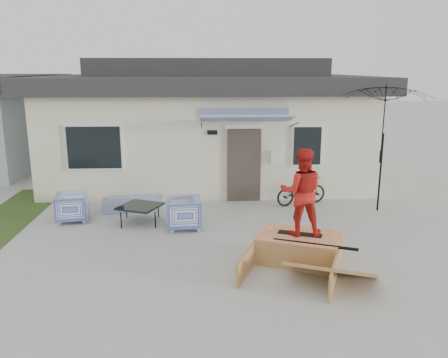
{
  "coord_description": "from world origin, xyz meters",
  "views": [
    {
      "loc": [
        -0.19,
        -8.36,
        3.76
      ],
      "look_at": [
        0.3,
        1.8,
        1.3
      ],
      "focal_mm": 36.89,
      "sensor_mm": 36.0,
      "label": 1
    }
  ],
  "objects_px": {
    "loveseat": "(133,199)",
    "patio_umbrella": "(382,147)",
    "armchair_left": "(73,206)",
    "bicycle": "(301,187)",
    "skateboard": "(300,233)",
    "skater": "(302,190)",
    "armchair_right": "(183,211)",
    "skate_ramp": "(299,248)",
    "coffee_table": "(140,214)"
  },
  "relations": [
    {
      "from": "loveseat",
      "to": "patio_umbrella",
      "type": "distance_m",
      "value": 6.78
    },
    {
      "from": "armchair_left",
      "to": "bicycle",
      "type": "height_order",
      "value": "bicycle"
    },
    {
      "from": "loveseat",
      "to": "armchair_left",
      "type": "bearing_deg",
      "value": 24.59
    },
    {
      "from": "armchair_left",
      "to": "skateboard",
      "type": "distance_m",
      "value": 5.84
    },
    {
      "from": "loveseat",
      "to": "skateboard",
      "type": "xyz_separation_m",
      "value": [
        3.81,
        -3.51,
        0.24
      ]
    },
    {
      "from": "skateboard",
      "to": "skater",
      "type": "xyz_separation_m",
      "value": [
        0.0,
        0.0,
        0.89
      ]
    },
    {
      "from": "bicycle",
      "to": "patio_umbrella",
      "type": "bearing_deg",
      "value": -127.68
    },
    {
      "from": "loveseat",
      "to": "armchair_left",
      "type": "xyz_separation_m",
      "value": [
        -1.38,
        -0.84,
        0.08
      ]
    },
    {
      "from": "armchair_right",
      "to": "bicycle",
      "type": "relative_size",
      "value": 0.54
    },
    {
      "from": "skate_ramp",
      "to": "armchair_left",
      "type": "bearing_deg",
      "value": 174.35
    },
    {
      "from": "patio_umbrella",
      "to": "armchair_right",
      "type": "bearing_deg",
      "value": -167.25
    },
    {
      "from": "bicycle",
      "to": "skate_ramp",
      "type": "distance_m",
      "value": 3.96
    },
    {
      "from": "skater",
      "to": "armchair_right",
      "type": "bearing_deg",
      "value": -33.58
    },
    {
      "from": "armchair_right",
      "to": "skateboard",
      "type": "relative_size",
      "value": 0.96
    },
    {
      "from": "coffee_table",
      "to": "bicycle",
      "type": "bearing_deg",
      "value": 17.71
    },
    {
      "from": "skater",
      "to": "coffee_table",
      "type": "bearing_deg",
      "value": -28.86
    },
    {
      "from": "loveseat",
      "to": "coffee_table",
      "type": "xyz_separation_m",
      "value": [
        0.33,
        -1.08,
        -0.09
      ]
    },
    {
      "from": "bicycle",
      "to": "skater",
      "type": "height_order",
      "value": "skater"
    },
    {
      "from": "loveseat",
      "to": "skater",
      "type": "xyz_separation_m",
      "value": [
        3.81,
        -3.51,
        1.13
      ]
    },
    {
      "from": "loveseat",
      "to": "skateboard",
      "type": "bearing_deg",
      "value": 130.73
    },
    {
      "from": "coffee_table",
      "to": "skater",
      "type": "xyz_separation_m",
      "value": [
        3.48,
        -2.43,
        1.22
      ]
    },
    {
      "from": "coffee_table",
      "to": "skateboard",
      "type": "height_order",
      "value": "skateboard"
    },
    {
      "from": "loveseat",
      "to": "bicycle",
      "type": "distance_m",
      "value": 4.67
    },
    {
      "from": "coffee_table",
      "to": "loveseat",
      "type": "bearing_deg",
      "value": 106.97
    },
    {
      "from": "armchair_right",
      "to": "armchair_left",
      "type": "bearing_deg",
      "value": -109.43
    },
    {
      "from": "skateboard",
      "to": "armchair_right",
      "type": "bearing_deg",
      "value": 160.87
    },
    {
      "from": "armchair_left",
      "to": "skater",
      "type": "height_order",
      "value": "skater"
    },
    {
      "from": "armchair_left",
      "to": "coffee_table",
      "type": "height_order",
      "value": "armchair_left"
    },
    {
      "from": "skateboard",
      "to": "skater",
      "type": "relative_size",
      "value": 0.5
    },
    {
      "from": "coffee_table",
      "to": "skater",
      "type": "bearing_deg",
      "value": -34.91
    },
    {
      "from": "bicycle",
      "to": "skateboard",
      "type": "relative_size",
      "value": 1.77
    },
    {
      "from": "armchair_right",
      "to": "skateboard",
      "type": "bearing_deg",
      "value": 44.67
    },
    {
      "from": "bicycle",
      "to": "skater",
      "type": "distance_m",
      "value": 4.02
    },
    {
      "from": "bicycle",
      "to": "patio_umbrella",
      "type": "relative_size",
      "value": 0.65
    },
    {
      "from": "bicycle",
      "to": "skater",
      "type": "bearing_deg",
      "value": 148.28
    },
    {
      "from": "patio_umbrella",
      "to": "skate_ramp",
      "type": "distance_m",
      "value": 4.53
    },
    {
      "from": "loveseat",
      "to": "skater",
      "type": "height_order",
      "value": "skater"
    },
    {
      "from": "coffee_table",
      "to": "skate_ramp",
      "type": "xyz_separation_m",
      "value": [
        3.46,
        -2.48,
        0.04
      ]
    },
    {
      "from": "loveseat",
      "to": "patio_umbrella",
      "type": "height_order",
      "value": "patio_umbrella"
    },
    {
      "from": "skateboard",
      "to": "skate_ramp",
      "type": "bearing_deg",
      "value": -91.54
    },
    {
      "from": "loveseat",
      "to": "armchair_right",
      "type": "xyz_separation_m",
      "value": [
        1.42,
        -1.52,
        0.1
      ]
    },
    {
      "from": "armchair_left",
      "to": "coffee_table",
      "type": "relative_size",
      "value": 0.86
    },
    {
      "from": "skateboard",
      "to": "skater",
      "type": "distance_m",
      "value": 0.89
    },
    {
      "from": "bicycle",
      "to": "skate_ramp",
      "type": "height_order",
      "value": "bicycle"
    },
    {
      "from": "bicycle",
      "to": "skate_ramp",
      "type": "relative_size",
      "value": 0.73
    },
    {
      "from": "loveseat",
      "to": "armchair_right",
      "type": "relative_size",
      "value": 1.93
    },
    {
      "from": "patio_umbrella",
      "to": "skateboard",
      "type": "bearing_deg",
      "value": -131.64
    },
    {
      "from": "patio_umbrella",
      "to": "skater",
      "type": "relative_size",
      "value": 1.37
    },
    {
      "from": "skate_ramp",
      "to": "skater",
      "type": "distance_m",
      "value": 1.18
    },
    {
      "from": "patio_umbrella",
      "to": "skate_ramp",
      "type": "relative_size",
      "value": 1.12
    }
  ]
}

